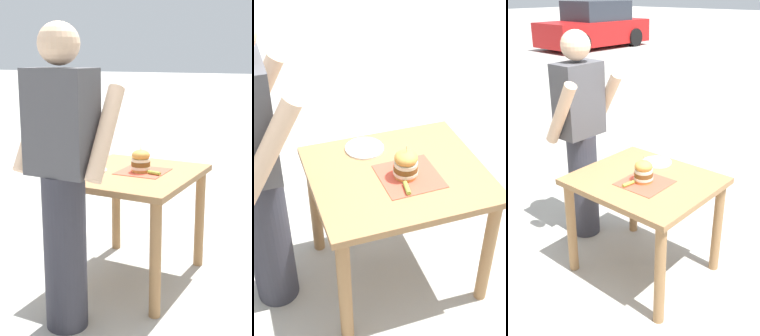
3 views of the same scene
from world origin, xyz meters
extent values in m
plane|color=#ADAAA3|center=(0.00, 0.00, 0.00)|extent=(80.00, 80.00, 0.00)
cube|color=#9E7247|center=(0.00, 0.00, 0.74)|extent=(0.81, 0.93, 0.04)
cylinder|color=#9E7247|center=(-0.35, -0.40, 0.36)|extent=(0.07, 0.07, 0.72)
cylinder|color=#9E7247|center=(0.35, -0.40, 0.36)|extent=(0.07, 0.07, 0.72)
cylinder|color=#9E7247|center=(-0.35, 0.40, 0.36)|extent=(0.07, 0.07, 0.72)
cylinder|color=#9E7247|center=(0.35, 0.40, 0.36)|extent=(0.07, 0.07, 0.72)
cube|color=#D64C38|center=(-0.05, -0.04, 0.76)|extent=(0.32, 0.32, 0.00)
cylinder|color=gold|center=(-0.05, -0.02, 0.78)|extent=(0.12, 0.12, 0.02)
cylinder|color=silver|center=(-0.05, -0.02, 0.79)|extent=(0.13, 0.13, 0.02)
cylinder|color=brown|center=(-0.05, -0.02, 0.82)|extent=(0.13, 0.13, 0.03)
cylinder|color=silver|center=(-0.05, -0.02, 0.85)|extent=(0.12, 0.12, 0.02)
ellipsoid|color=gold|center=(-0.05, -0.02, 0.88)|extent=(0.12, 0.12, 0.07)
cylinder|color=#D1B77F|center=(-0.05, -0.02, 0.92)|extent=(0.00, 0.00, 0.05)
cylinder|color=#8EA83D|center=(-0.16, 0.01, 0.78)|extent=(0.09, 0.04, 0.02)
cylinder|color=white|center=(0.27, 0.10, 0.77)|extent=(0.22, 0.22, 0.01)
cylinder|color=silver|center=(0.25, 0.10, 0.78)|extent=(0.04, 0.17, 0.01)
cylinder|color=silver|center=(0.28, 0.10, 0.78)|extent=(0.03, 0.17, 0.01)
cylinder|color=#33333D|center=(0.07, 0.71, 0.45)|extent=(0.24, 0.24, 0.90)
cube|color=#4C4C51|center=(0.07, 0.71, 1.18)|extent=(0.36, 0.22, 0.56)
sphere|color=beige|center=(0.07, 0.71, 1.58)|extent=(0.22, 0.22, 0.22)
cylinder|color=beige|center=(-0.16, 0.65, 1.13)|extent=(0.09, 0.34, 0.50)
cylinder|color=beige|center=(0.30, 0.65, 1.13)|extent=(0.09, 0.34, 0.50)
cube|color=red|center=(8.59, 9.34, 0.54)|extent=(4.25, 1.82, 0.80)
cube|color=#2D333D|center=(8.74, 9.34, 1.27)|extent=(2.14, 1.62, 0.66)
cylinder|color=black|center=(7.26, 8.57, 0.32)|extent=(0.65, 0.24, 0.64)
cylinder|color=black|center=(7.31, 10.18, 0.32)|extent=(0.65, 0.24, 0.64)
cylinder|color=black|center=(9.87, 8.50, 0.32)|extent=(0.65, 0.24, 0.64)
cylinder|color=black|center=(9.91, 10.11, 0.32)|extent=(0.65, 0.24, 0.64)
camera|label=1|loc=(-1.34, 2.72, 1.52)|focal=50.00mm
camera|label=2|loc=(-1.85, 0.73, 2.24)|focal=50.00mm
camera|label=3|loc=(-1.89, -1.52, 1.94)|focal=42.00mm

